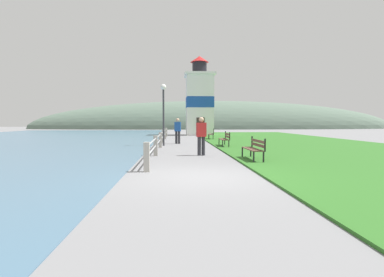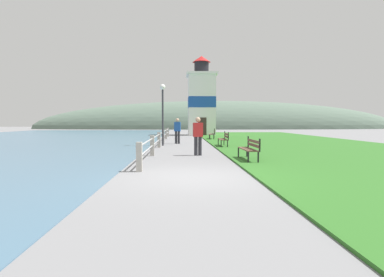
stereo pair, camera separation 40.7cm
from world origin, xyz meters
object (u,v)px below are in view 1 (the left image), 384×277
at_px(person_strolling, 178,130).
at_px(person_by_railing, 201,135).
at_px(lighthouse, 199,101).
at_px(park_bench_midway, 225,138).
at_px(lamp_post, 163,103).
at_px(park_bench_far, 212,133).
at_px(park_bench_near, 254,147).

height_order(person_strolling, person_by_railing, person_strolling).
height_order(lighthouse, person_by_railing, lighthouse).
xyz_separation_m(park_bench_midway, person_strolling, (-2.91, 2.72, 0.43)).
height_order(person_by_railing, lamp_post, lamp_post).
xyz_separation_m(park_bench_midway, lamp_post, (-3.84, 1.05, 2.20)).
bearing_deg(person_by_railing, person_strolling, -1.04).
distance_m(park_bench_midway, park_bench_far, 7.51).
bearing_deg(lighthouse, park_bench_near, -89.10).
height_order(park_bench_far, person_by_railing, person_by_railing).
height_order(park_bench_far, lamp_post, lamp_post).
bearing_deg(person_strolling, park_bench_far, -25.04).
bearing_deg(park_bench_far, lighthouse, -79.74).
xyz_separation_m(person_strolling, person_by_railing, (1.02, -7.33, -0.01)).
bearing_deg(park_bench_near, park_bench_far, -90.63).
bearing_deg(person_by_railing, park_bench_near, -144.35).
relative_size(park_bench_midway, person_strolling, 1.04).
height_order(park_bench_near, lamp_post, lamp_post).
relative_size(lighthouse, person_by_railing, 5.08).
xyz_separation_m(park_bench_near, park_bench_midway, (-0.07, 6.59, -0.00)).
bearing_deg(person_by_railing, park_bench_far, -18.35).
distance_m(park_bench_midway, person_strolling, 4.01).
relative_size(park_bench_midway, person_by_railing, 1.06).
bearing_deg(person_strolling, person_by_railing, -164.83).
relative_size(park_bench_near, lighthouse, 0.21).
bearing_deg(park_bench_far, lamp_post, 66.18).
distance_m(park_bench_near, lamp_post, 8.85).
relative_size(park_bench_near, park_bench_far, 1.08).
relative_size(park_bench_midway, park_bench_far, 1.08).
bearing_deg(lamp_post, person_strolling, 61.14).
relative_size(lighthouse, person_strolling, 5.02).
bearing_deg(person_strolling, lamp_post, 158.38).
distance_m(park_bench_far, lamp_post, 7.89).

